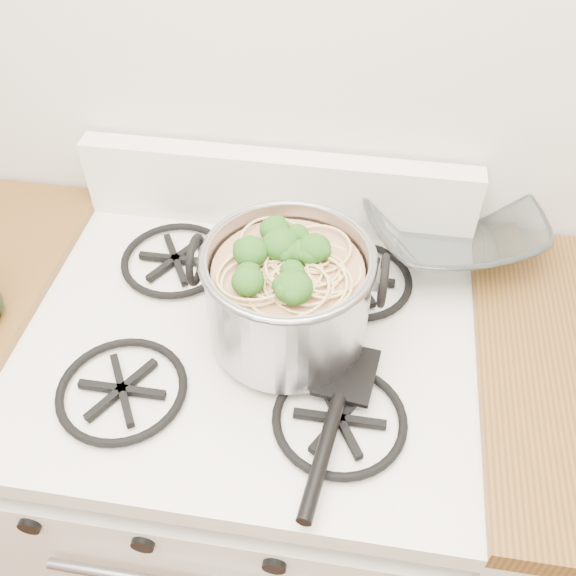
# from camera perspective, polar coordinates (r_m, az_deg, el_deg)

# --- Properties ---
(gas_range) EXTENTS (0.76, 0.66, 0.92)m
(gas_range) POSITION_cam_1_polar(r_m,az_deg,el_deg) (1.48, -2.73, -15.95)
(gas_range) COLOR white
(gas_range) RESTS_ON ground
(counter_left) EXTENTS (0.25, 0.65, 0.92)m
(counter_left) POSITION_cam_1_polar(r_m,az_deg,el_deg) (1.60, -21.18, -11.90)
(counter_left) COLOR silver
(counter_left) RESTS_ON ground
(stock_pot) EXTENTS (0.30, 0.27, 0.18)m
(stock_pot) POSITION_cam_1_polar(r_m,az_deg,el_deg) (1.00, -0.00, -0.59)
(stock_pot) COLOR #96959D
(stock_pot) RESTS_ON gas_range
(spatula) EXTENTS (0.33, 0.34, 0.02)m
(spatula) POSITION_cam_1_polar(r_m,az_deg,el_deg) (1.01, 5.25, -7.23)
(spatula) COLOR black
(spatula) RESTS_ON gas_range
(glass_bowl) EXTENTS (0.17, 0.17, 0.03)m
(glass_bowl) POSITION_cam_1_polar(r_m,az_deg,el_deg) (1.26, 13.97, 4.82)
(glass_bowl) COLOR white
(glass_bowl) RESTS_ON gas_range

